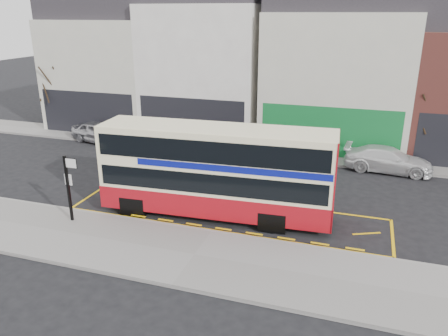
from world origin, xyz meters
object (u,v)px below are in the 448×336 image
(car_white, at_px, (388,160))
(street_tree_right, at_px, (424,101))
(car_grey, at_px, (257,153))
(bus_stop_post, at_px, (69,182))
(street_tree_left, at_px, (52,74))
(double_decker_bus, at_px, (217,170))
(car_silver, at_px, (99,132))

(car_white, height_order, street_tree_right, street_tree_right)
(car_grey, bearing_deg, bus_stop_post, 141.95)
(car_grey, height_order, street_tree_left, street_tree_left)
(bus_stop_post, bearing_deg, street_tree_left, 128.84)
(double_decker_bus, bearing_deg, street_tree_left, 144.35)
(bus_stop_post, height_order, street_tree_right, street_tree_right)
(car_silver, xyz_separation_m, street_tree_left, (-4.87, 2.00, 3.54))
(car_silver, relative_size, street_tree_right, 0.77)
(car_silver, bearing_deg, bus_stop_post, -137.68)
(bus_stop_post, distance_m, street_tree_right, 19.68)
(bus_stop_post, xyz_separation_m, car_white, (12.89, 11.00, -1.19))
(car_grey, xyz_separation_m, street_tree_right, (8.94, 3.35, 3.00))
(street_tree_left, bearing_deg, car_silver, -22.31)
(car_silver, height_order, street_tree_left, street_tree_left)
(street_tree_left, bearing_deg, car_grey, -11.06)
(car_silver, bearing_deg, double_decker_bus, -111.83)
(street_tree_left, bearing_deg, car_white, -4.78)
(double_decker_bus, distance_m, car_grey, 7.24)
(double_decker_bus, distance_m, car_white, 11.18)
(car_silver, bearing_deg, car_white, -75.80)
(car_grey, height_order, street_tree_right, street_tree_right)
(double_decker_bus, xyz_separation_m, car_white, (7.33, 8.32, -1.41))
(car_grey, bearing_deg, street_tree_left, 70.74)
(car_silver, xyz_separation_m, street_tree_right, (20.43, 2.15, 3.00))
(double_decker_bus, height_order, car_white, double_decker_bus)
(double_decker_bus, xyz_separation_m, street_tree_left, (-16.31, 10.30, 2.14))
(car_grey, xyz_separation_m, car_white, (7.28, 1.22, -0.01))
(street_tree_left, bearing_deg, double_decker_bus, -32.26)
(street_tree_left, bearing_deg, street_tree_right, 0.35)
(car_silver, distance_m, street_tree_right, 20.77)
(car_white, bearing_deg, car_grey, 103.39)
(car_white, distance_m, street_tree_left, 23.99)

